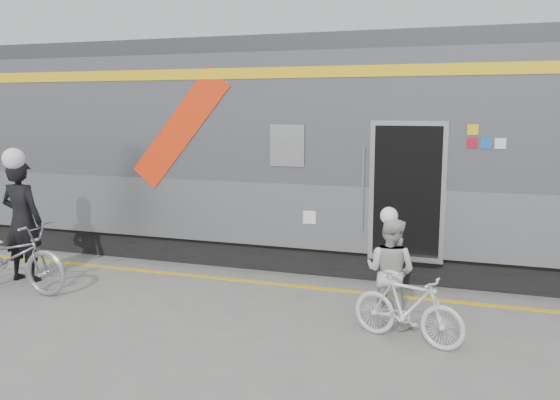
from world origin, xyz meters
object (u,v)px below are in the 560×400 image
at_px(man, 22,221).
at_px(bicycle_right, 408,308).
at_px(bicycle_left, 9,256).
at_px(woman, 390,272).

relative_size(man, bicycle_right, 1.39).
bearing_deg(bicycle_right, bicycle_left, 106.84).
bearing_deg(woman, man, 16.83).
height_order(man, woman, man).
bearing_deg(bicycle_right, man, 101.96).
height_order(man, bicycle_left, man).
distance_m(man, bicycle_right, 6.46).
relative_size(bicycle_left, woman, 1.47).
bearing_deg(bicycle_left, bicycle_right, -90.77).
bearing_deg(man, bicycle_right, 174.35).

